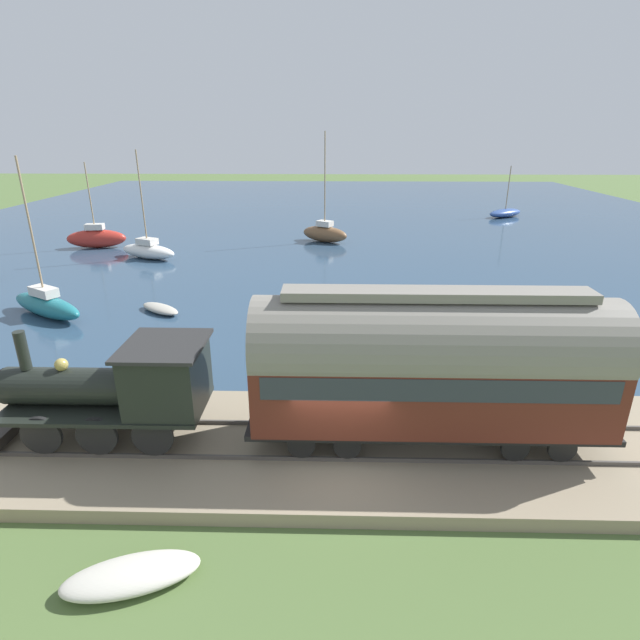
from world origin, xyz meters
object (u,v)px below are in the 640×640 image
at_px(sailboat_teal, 46,304).
at_px(rowboat_near_shore, 401,326).
at_px(sailboat_brown, 325,233).
at_px(sailboat_white, 148,250).
at_px(sailboat_red, 96,238).
at_px(beached_dinghy, 132,575).
at_px(passenger_coach, 431,363).
at_px(steam_locomotive, 126,384).
at_px(sailboat_blue, 505,213).
at_px(rowboat_mid_harbor, 555,307).
at_px(rowboat_off_pier, 160,309).
at_px(rowboat_far_out, 174,351).

distance_m(sailboat_teal, rowboat_near_shore, 17.77).
xyz_separation_m(sailboat_brown, sailboat_white, (-6.17, 12.88, -0.14)).
height_order(sailboat_red, beached_dinghy, sailboat_red).
bearing_deg(sailboat_white, passenger_coach, -121.05).
bearing_deg(steam_locomotive, sailboat_brown, -9.75).
bearing_deg(sailboat_teal, sailboat_blue, -15.11).
xyz_separation_m(sailboat_blue, rowboat_mid_harbor, (-30.56, 7.13, -0.19)).
distance_m(sailboat_blue, rowboat_off_pier, 41.67).
relative_size(sailboat_red, rowboat_off_pier, 2.43).
bearing_deg(sailboat_teal, steam_locomotive, -111.14).
relative_size(sailboat_blue, sailboat_teal, 0.69).
height_order(sailboat_teal, beached_dinghy, sailboat_teal).
bearing_deg(passenger_coach, sailboat_blue, -20.44).
distance_m(rowboat_mid_harbor, beached_dinghy, 23.23).
bearing_deg(rowboat_mid_harbor, beached_dinghy, 164.00).
xyz_separation_m(rowboat_near_shore, rowboat_mid_harbor, (2.76, -8.37, 0.08)).
height_order(sailboat_brown, sailboat_red, sailboat_brown).
distance_m(passenger_coach, sailboat_white, 28.62).
height_order(sailboat_white, rowboat_far_out, sailboat_white).
bearing_deg(rowboat_mid_harbor, sailboat_brown, 62.38).
bearing_deg(rowboat_near_shore, sailboat_blue, 4.25).
height_order(sailboat_white, rowboat_mid_harbor, sailboat_white).
height_order(sailboat_blue, rowboat_near_shore, sailboat_blue).
bearing_deg(beached_dinghy, rowboat_far_out, 12.41).
height_order(rowboat_off_pier, rowboat_far_out, rowboat_far_out).
xyz_separation_m(sailboat_red, rowboat_off_pier, (-15.00, -10.02, -0.60)).
bearing_deg(steam_locomotive, passenger_coach, -90.00).
relative_size(steam_locomotive, sailboat_brown, 0.70).
bearing_deg(steam_locomotive, rowboat_far_out, 6.93).
distance_m(sailboat_brown, rowboat_off_pier, 19.54).
xyz_separation_m(sailboat_teal, rowboat_mid_harbor, (1.31, -26.08, -0.36)).
height_order(steam_locomotive, sailboat_white, sailboat_white).
bearing_deg(beached_dinghy, sailboat_red, 25.21).
bearing_deg(rowboat_far_out, passenger_coach, -69.42).
bearing_deg(rowboat_off_pier, sailboat_white, 57.99).
relative_size(passenger_coach, sailboat_teal, 1.28).
distance_m(rowboat_off_pier, rowboat_mid_harbor, 20.55).
relative_size(sailboat_white, sailboat_teal, 0.98).
distance_m(sailboat_white, sailboat_teal, 12.27).
height_order(passenger_coach, sailboat_blue, sailboat_blue).
distance_m(sailboat_blue, sailboat_brown, 23.63).
relative_size(passenger_coach, rowboat_near_shore, 3.33).
bearing_deg(rowboat_off_pier, sailboat_blue, -5.52).
height_order(passenger_coach, rowboat_mid_harbor, passenger_coach).
bearing_deg(sailboat_brown, sailboat_blue, -24.95).
bearing_deg(sailboat_blue, rowboat_mid_harbor, 131.90).
xyz_separation_m(rowboat_off_pier, rowboat_mid_harbor, (0.61, -20.54, 0.07)).
bearing_deg(rowboat_off_pier, rowboat_near_shore, -63.98).
height_order(sailboat_brown, rowboat_off_pier, sailboat_brown).
xyz_separation_m(steam_locomotive, sailboat_blue, (43.07, -24.51, -1.75)).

